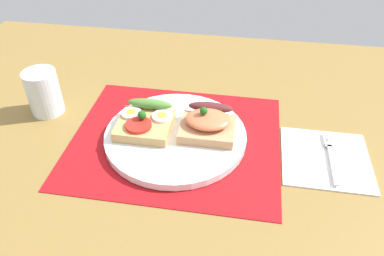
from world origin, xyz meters
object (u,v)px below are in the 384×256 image
(sandwich_egg_tomato, at_px, (145,123))
(fork, at_px, (331,155))
(plate, at_px, (176,136))
(napkin, at_px, (326,158))
(drinking_glass, at_px, (44,92))
(sandwich_salmon, at_px, (208,123))

(sandwich_egg_tomato, xyz_separation_m, fork, (0.33, -0.01, -0.02))
(plate, distance_m, fork, 0.27)
(napkin, height_order, drinking_glass, drinking_glass)
(sandwich_salmon, relative_size, napkin, 0.65)
(sandwich_salmon, distance_m, drinking_glass, 0.33)
(napkin, xyz_separation_m, drinking_glass, (-0.53, 0.06, 0.04))
(plate, height_order, napkin, plate)
(sandwich_salmon, height_order, drinking_glass, drinking_glass)
(sandwich_egg_tomato, distance_m, napkin, 0.32)
(sandwich_salmon, relative_size, drinking_glass, 1.09)
(napkin, bearing_deg, sandwich_egg_tomato, 177.86)
(sandwich_salmon, relative_size, fork, 0.73)
(napkin, bearing_deg, plate, 178.11)
(sandwich_salmon, height_order, napkin, sandwich_salmon)
(drinking_glass, bearing_deg, sandwich_salmon, -5.69)
(sandwich_salmon, bearing_deg, fork, -5.32)
(plate, xyz_separation_m, sandwich_salmon, (0.06, 0.01, 0.03))
(plate, bearing_deg, fork, -1.09)
(sandwich_egg_tomato, xyz_separation_m, sandwich_salmon, (0.11, 0.01, 0.00))
(sandwich_egg_tomato, bearing_deg, plate, -3.30)
(plate, bearing_deg, drinking_glass, 170.03)
(sandwich_egg_tomato, height_order, sandwich_salmon, sandwich_salmon)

